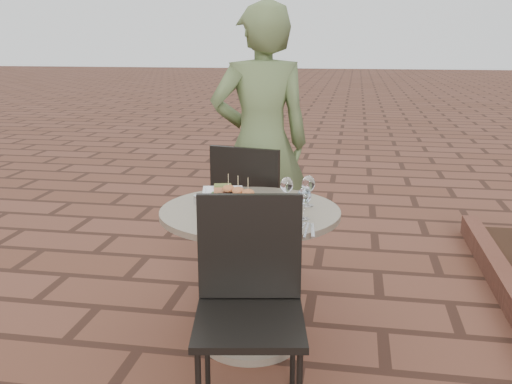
% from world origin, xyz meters
% --- Properties ---
extents(ground, '(60.00, 60.00, 0.00)m').
position_xyz_m(ground, '(0.00, 0.00, 0.00)').
color(ground, brown).
rests_on(ground, ground).
extents(cafe_table, '(0.90, 0.90, 0.73)m').
position_xyz_m(cafe_table, '(0.14, -0.23, 0.48)').
color(cafe_table, gray).
rests_on(cafe_table, ground).
extents(chair_far, '(0.52, 0.52, 0.93)m').
position_xyz_m(chair_far, '(0.02, 0.45, 0.55)').
color(chair_far, black).
rests_on(chair_far, ground).
extents(chair_near, '(0.51, 0.51, 0.93)m').
position_xyz_m(chair_near, '(0.23, -0.78, 0.55)').
color(chair_near, black).
rests_on(chair_near, ground).
extents(diner, '(0.76, 0.63, 1.78)m').
position_xyz_m(diner, '(0.04, 0.68, 0.89)').
color(diner, '#4F6035').
rests_on(diner, ground).
extents(plate_salmon, '(0.26, 0.26, 0.06)m').
position_xyz_m(plate_salmon, '(-0.06, -0.00, 0.75)').
color(plate_salmon, white).
rests_on(plate_salmon, cafe_table).
extents(plate_sliders, '(0.34, 0.34, 0.16)m').
position_xyz_m(plate_sliders, '(0.07, -0.21, 0.77)').
color(plate_sliders, white).
rests_on(plate_sliders, cafe_table).
extents(plate_tuna, '(0.23, 0.23, 0.03)m').
position_xyz_m(plate_tuna, '(0.10, -0.37, 0.74)').
color(plate_tuna, white).
rests_on(plate_tuna, cafe_table).
extents(wine_glass_right, '(0.07, 0.07, 0.15)m').
position_xyz_m(wine_glass_right, '(0.42, -0.35, 0.84)').
color(wine_glass_right, white).
rests_on(wine_glass_right, cafe_table).
extents(wine_glass_mid, '(0.06, 0.06, 0.15)m').
position_xyz_m(wine_glass_mid, '(0.31, -0.15, 0.84)').
color(wine_glass_mid, white).
rests_on(wine_glass_mid, cafe_table).
extents(wine_glass_far, '(0.07, 0.07, 0.16)m').
position_xyz_m(wine_glass_far, '(0.42, -0.13, 0.84)').
color(wine_glass_far, white).
rests_on(wine_glass_far, cafe_table).
extents(steel_ramekin, '(0.06, 0.06, 0.04)m').
position_xyz_m(steel_ramekin, '(-0.14, -0.18, 0.75)').
color(steel_ramekin, silver).
rests_on(steel_ramekin, cafe_table).
extents(cutlery_set, '(0.10, 0.22, 0.00)m').
position_xyz_m(cutlery_set, '(0.44, -0.51, 0.73)').
color(cutlery_set, silver).
rests_on(cutlery_set, cafe_table).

